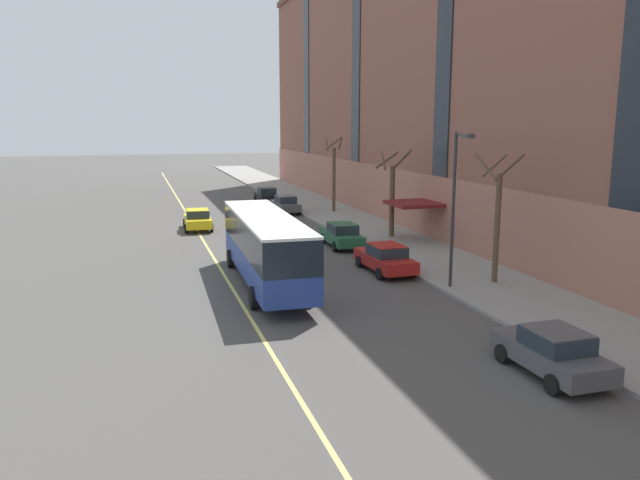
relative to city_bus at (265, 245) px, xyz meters
The scene contains 15 objects.
ground_plane 2.24m from the city_bus, 26.49° to the right, with size 260.00×260.00×0.00m, color #4C4947.
sidewalk 11.08m from the city_bus, 13.69° to the left, with size 5.66×160.00×0.15m, color gray.
apartment_facade 21.71m from the city_bus, ahead, with size 15.20×110.00×23.53m.
city_bus is the anchor object (origin of this frame).
parked_car_green_1 10.53m from the city_bus, 50.42° to the left, with size 2.06×4.66×1.56m.
parked_car_darkgray_2 24.82m from the city_bus, 74.28° to the left, with size 2.02×4.54×1.56m.
parked_car_red_3 6.84m from the city_bus, ahead, with size 2.06×4.75×1.56m.
parked_car_black_4 31.88m from the city_bus, 78.13° to the left, with size 2.03×4.78×1.56m.
parked_car_darkgray_5 15.04m from the city_bus, 64.54° to the right, with size 2.03×4.27×1.56m.
taxi_cab 17.41m from the city_bus, 95.29° to the left, with size 2.15×4.33×1.56m.
street_tree_mid_block 11.39m from the city_bus, 15.88° to the right, with size 1.91×1.87×6.35m.
street_tree_far_uptown 14.79m from the city_bus, 42.36° to the left, with size 2.11×1.78×6.00m.
street_tree_far_downtown 25.39m from the city_bus, 64.55° to the left, with size 1.72×1.64×6.53m.
street_lamp 9.43m from the city_bus, 22.70° to the right, with size 0.36×1.48×7.34m.
lane_centerline 3.70m from the city_bus, 123.37° to the left, with size 0.16×140.00×0.01m, color #E0D66B.
Camera 1 is at (-6.84, -28.99, 7.98)m, focal length 35.00 mm.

